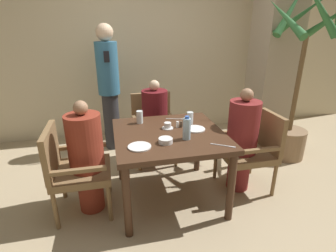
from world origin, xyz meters
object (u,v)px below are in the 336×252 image
(chair_left_side, at_px, (72,166))
(chair_right_side, at_px, (253,147))
(plate_main_left, at_px, (195,129))
(glass_tall_mid, at_px, (140,117))
(diner_in_right_chair, at_px, (242,140))
(teacup_with_saucer, at_px, (168,126))
(water_bottle, at_px, (187,128))
(chair_far_side, at_px, (153,124))
(standing_host, at_px, (109,85))
(plate_main_right, at_px, (139,147))
(potted_palm, at_px, (295,101))
(bowl_small, at_px, (166,141))
(diner_in_far_chair, at_px, (155,122))
(diner_in_left_chair, at_px, (87,157))
(glass_tall_near, at_px, (190,118))

(chair_left_side, relative_size, chair_right_side, 1.00)
(plate_main_left, relative_size, glass_tall_mid, 1.50)
(diner_in_right_chair, height_order, teacup_with_saucer, diner_in_right_chair)
(plate_main_left, relative_size, water_bottle, 0.91)
(chair_far_side, distance_m, standing_host, 0.84)
(plate_main_left, height_order, plate_main_right, same)
(plate_main_left, bearing_deg, teacup_with_saucer, 160.45)
(standing_host, distance_m, plate_main_right, 1.67)
(potted_palm, xyz_separation_m, bowl_small, (-1.89, -0.76, -0.04))
(plate_main_right, distance_m, water_bottle, 0.46)
(diner_in_far_chair, xyz_separation_m, standing_host, (-0.53, 0.60, 0.37))
(chair_right_side, relative_size, glass_tall_mid, 6.50)
(chair_far_side, relative_size, water_bottle, 3.94)
(diner_in_left_chair, distance_m, teacup_with_saucer, 0.83)
(chair_left_side, xyz_separation_m, teacup_with_saucer, (0.94, 0.11, 0.28))
(chair_far_side, distance_m, water_bottle, 1.17)
(diner_in_right_chair, distance_m, plate_main_left, 0.55)
(plate_main_left, relative_size, teacup_with_saucer, 1.72)
(plate_main_right, bearing_deg, teacup_with_saucer, 48.11)
(chair_left_side, distance_m, plate_main_left, 1.23)
(chair_far_side, xyz_separation_m, diner_in_far_chair, (-0.00, -0.14, 0.08))
(teacup_with_saucer, bearing_deg, potted_palm, 13.35)
(diner_in_far_chair, bearing_deg, diner_in_left_chair, -135.26)
(potted_palm, height_order, glass_tall_mid, potted_palm)
(diner_in_right_chair, xyz_separation_m, bowl_small, (-0.88, -0.22, 0.18))
(diner_in_left_chair, relative_size, potted_palm, 0.49)
(standing_host, xyz_separation_m, teacup_with_saucer, (0.54, -1.27, -0.17))
(chair_right_side, bearing_deg, standing_host, 136.65)
(chair_far_side, height_order, diner_in_right_chair, diner_in_right_chair)
(chair_far_side, bearing_deg, chair_left_side, -135.22)
(plate_main_right, distance_m, glass_tall_mid, 0.60)
(chair_far_side, distance_m, plate_main_left, 0.98)
(diner_in_left_chair, distance_m, standing_host, 1.45)
(diner_in_right_chair, distance_m, glass_tall_mid, 1.11)
(chair_right_side, relative_size, diner_in_right_chair, 0.77)
(chair_right_side, xyz_separation_m, bowl_small, (-1.02, -0.22, 0.28))
(chair_far_side, relative_size, chair_right_side, 1.00)
(chair_left_side, distance_m, water_bottle, 1.13)
(diner_in_left_chair, relative_size, bowl_small, 8.77)
(standing_host, height_order, glass_tall_mid, standing_host)
(plate_main_right, bearing_deg, potted_palm, 20.56)
(glass_tall_near, distance_m, glass_tall_mid, 0.53)
(plate_main_right, bearing_deg, chair_left_side, 156.93)
(glass_tall_mid, bearing_deg, teacup_with_saucer, -40.44)
(diner_in_far_chair, distance_m, water_bottle, 1.01)
(potted_palm, relative_size, plate_main_left, 11.20)
(diner_in_far_chair, distance_m, plate_main_right, 1.11)
(plate_main_right, bearing_deg, plate_main_left, 25.18)
(diner_in_far_chair, xyz_separation_m, plate_main_left, (0.27, -0.76, 0.18))
(chair_left_side, xyz_separation_m, bowl_small, (0.85, -0.22, 0.28))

